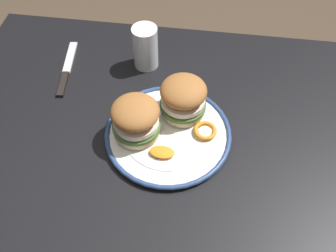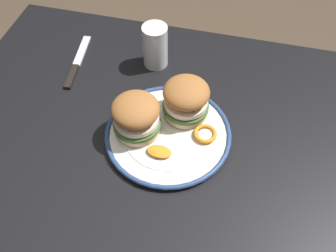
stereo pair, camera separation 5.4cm
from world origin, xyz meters
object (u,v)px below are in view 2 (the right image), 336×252
at_px(table_knife, 76,65).
at_px(sandwich_half_right, 186,99).
at_px(dining_table, 163,155).
at_px(drinking_glass, 155,48).
at_px(sandwich_half_left, 136,116).
at_px(dinner_plate, 168,134).

bearing_deg(table_knife, sandwich_half_right, -17.54).
xyz_separation_m(dining_table, sandwich_half_right, (0.04, 0.06, 0.18)).
bearing_deg(drinking_glass, table_knife, -163.07).
distance_m(sandwich_half_right, table_knife, 0.37).
bearing_deg(sandwich_half_left, table_knife, 142.06).
bearing_deg(sandwich_half_right, table_knife, 162.46).
bearing_deg(table_knife, dinner_plate, -29.47).
height_order(dining_table, drinking_glass, drinking_glass).
height_order(sandwich_half_left, table_knife, sandwich_half_left).
relative_size(dinner_plate, table_knife, 1.41).
height_order(sandwich_half_right, drinking_glass, drinking_glass).
xyz_separation_m(sandwich_half_right, table_knife, (-0.34, 0.11, -0.07)).
relative_size(dining_table, drinking_glass, 9.16).
xyz_separation_m(dinner_plate, sandwich_half_right, (0.03, 0.07, 0.06)).
distance_m(dinner_plate, sandwich_half_right, 0.10).
bearing_deg(dining_table, dinner_plate, -35.03).
bearing_deg(drinking_glass, dining_table, -70.97).
xyz_separation_m(dinner_plate, sandwich_half_left, (-0.07, -0.01, 0.06)).
relative_size(dinner_plate, drinking_glass, 2.49).
height_order(dining_table, sandwich_half_right, sandwich_half_right).
relative_size(dining_table, sandwich_half_right, 7.34).
bearing_deg(sandwich_half_right, drinking_glass, 125.43).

